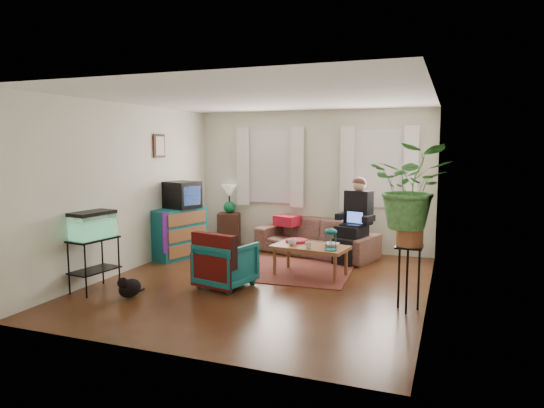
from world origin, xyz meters
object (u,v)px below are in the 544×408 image
at_px(sofa, 316,231).
at_px(armchair, 226,262).
at_px(dresser, 178,233).
at_px(coffee_table, 310,261).
at_px(aquarium_stand, 94,265).
at_px(plant_stand, 408,278).
at_px(side_table, 230,228).

height_order(sofa, armchair, sofa).
height_order(dresser, coffee_table, dresser).
relative_size(aquarium_stand, armchair, 1.03).
bearing_deg(armchair, dresser, -26.57).
distance_m(coffee_table, plant_stand, 1.88).
bearing_deg(side_table, aquarium_stand, -95.72).
bearing_deg(dresser, sofa, 42.37).
bearing_deg(coffee_table, side_table, 149.05).
bearing_deg(dresser, coffee_table, 9.13).
relative_size(dresser, armchair, 1.38).
bearing_deg(coffee_table, plant_stand, -28.16).
bearing_deg(coffee_table, armchair, -127.37).
relative_size(side_table, plant_stand, 0.79).
xyz_separation_m(armchair, coffee_table, (0.95, 0.95, -0.12)).
bearing_deg(dresser, aquarium_stand, -73.25).
distance_m(side_table, coffee_table, 2.78).
xyz_separation_m(sofa, dresser, (-2.21, -1.05, 0.01)).
distance_m(aquarium_stand, plant_stand, 4.10).
bearing_deg(plant_stand, armchair, 176.48).
xyz_separation_m(side_table, plant_stand, (3.69, -2.83, 0.08)).
distance_m(sofa, armchair, 2.43).
bearing_deg(side_table, sofa, -10.23).
relative_size(sofa, aquarium_stand, 3.03).
relative_size(armchair, plant_stand, 0.89).
bearing_deg(side_table, plant_stand, -37.50).
xyz_separation_m(dresser, plant_stand, (4.03, -1.45, -0.04)).
bearing_deg(sofa, armchair, -88.79).
bearing_deg(armchair, sofa, -92.48).
height_order(armchair, plant_stand, plant_stand).
xyz_separation_m(dresser, armchair, (1.57, -1.29, -0.09)).
height_order(sofa, coffee_table, sofa).
distance_m(dresser, coffee_table, 2.54).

